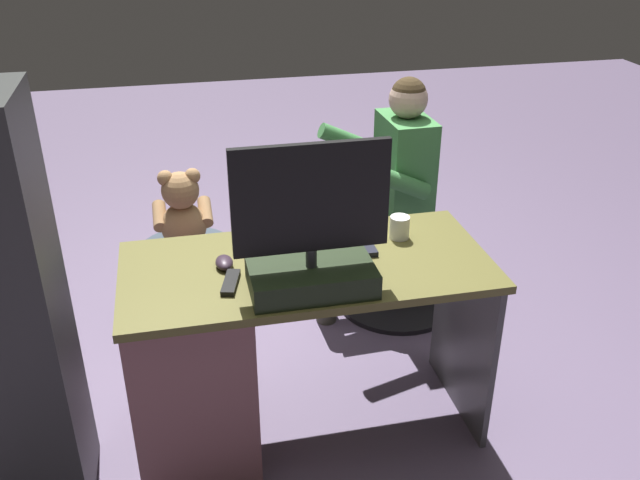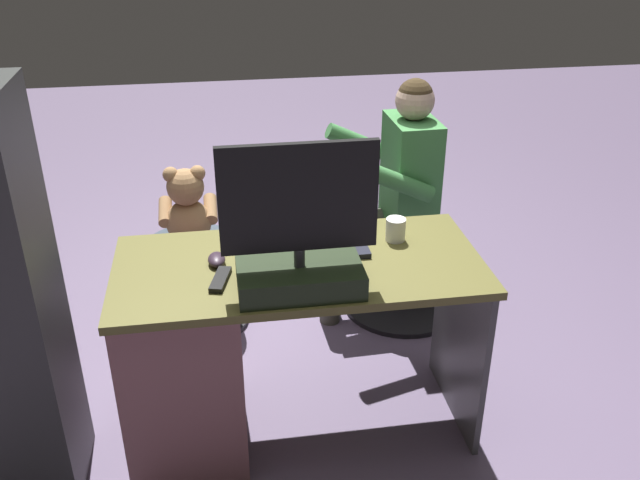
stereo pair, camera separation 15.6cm
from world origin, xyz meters
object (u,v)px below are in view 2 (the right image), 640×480
Objects in this scene: cup at (396,229)px; teddy_bear at (188,209)px; desk at (212,350)px; person at (392,185)px; monitor at (299,248)px; keyboard at (310,251)px; visitor_chair at (404,265)px; computer_mouse at (217,260)px; tv_remote at (220,280)px; office_chair_teddy at (194,275)px.

teddy_bear is at bearing -41.90° from cup.
person is at bearing -137.87° from desk.
desk is 0.59m from monitor.
cup is at bearing -170.62° from desk.
monitor is 1.18× the size of keyboard.
visitor_chair is at bearing -128.59° from keyboard.
desk is at bearing 38.10° from computer_mouse.
monitor is 0.35m from computer_mouse.
tv_remote is at bearing 47.03° from person.
cup is (-0.39, -0.28, -0.10)m from monitor.
office_chair_teddy is 0.44× the size of person.
cup reaches higher than keyboard.
computer_mouse is at bearing 42.33° from person.
desk is at bearing -44.93° from tv_remote.
computer_mouse is 0.92m from office_chair_teddy.
office_chair_teddy is (0.12, -0.77, -0.50)m from computer_mouse.
tv_remote is at bearing 98.24° from teddy_bear.
keyboard is at bearing 55.91° from person.
visitor_chair is (-0.90, -0.74, -0.52)m from computer_mouse.
person is (-0.49, -0.72, -0.08)m from keyboard.
teddy_bear is (0.45, -0.76, -0.15)m from keyboard.
tv_remote is (-0.05, 0.09, 0.34)m from desk.
office_chair_teddy is at bearing -1.58° from person.
computer_mouse is at bearing 39.42° from visitor_chair.
cup is 0.23× the size of teddy_bear.
visitor_chair is (-1.02, 0.03, -0.02)m from office_chair_teddy.
person reaches higher than office_chair_teddy.
keyboard is at bearing -140.62° from tv_remote.
office_chair_teddy is (0.13, -0.89, -0.49)m from tv_remote.
keyboard reaches higher than desk.
monitor reaches higher than visitor_chair.
monitor is 5.81× the size of cup.
computer_mouse is 0.25× the size of teddy_bear.
tv_remote reaches higher than office_chair_teddy.
computer_mouse is 1.10m from person.
monitor is 5.17× the size of computer_mouse.
office_chair_teddy is at bearing -68.23° from monitor.
keyboard is at bearing 120.72° from teddy_bear.
teddy_bear reaches higher than computer_mouse.
office_chair_teddy is 1.33× the size of teddy_bear.
tv_remote is at bearing 17.53° from cup.
computer_mouse is 0.19× the size of office_chair_teddy.
keyboard is 0.35m from tv_remote.
visitor_chair is at bearing 177.69° from teddy_bear.
teddy_bear reaches higher than visitor_chair.
computer_mouse is at bearing 7.10° from cup.
visitor_chair is at bearing -121.15° from tv_remote.
person is at bearing -137.67° from computer_mouse.
cup is 1.16m from office_chair_teddy.
visitor_chair is (-0.24, -0.66, -0.54)m from cup.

